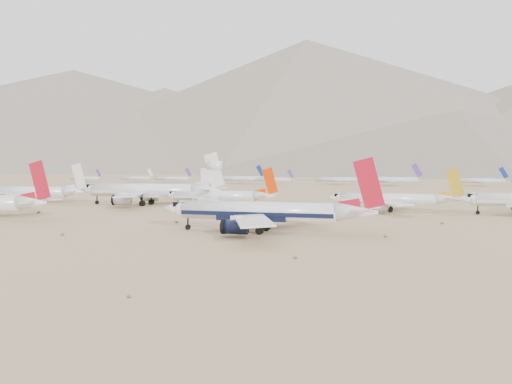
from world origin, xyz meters
TOP-DOWN VIEW (x-y plane):
  - ground at (0.00, 0.00)m, footprint 7000.00×7000.00m
  - main_airliner at (-2.12, 1.73)m, footprint 48.99×47.85m
  - row2_gold_tail at (24.97, 63.80)m, footprint 41.44×40.52m
  - row2_orange_tail at (-36.65, 63.71)m, footprint 41.64×40.74m
  - row2_white_trijet at (-65.25, 65.12)m, footprint 57.93×56.61m
  - row2_white_twin at (-115.55, 60.78)m, footprint 46.29×45.29m
  - distant_storage_row at (72.47, 301.48)m, footprint 618.31×61.38m
  - mountain_range at (70.18, 1648.01)m, footprint 7354.00×3024.00m
  - desert_scrub at (-2.53, -16.88)m, footprint 261.14×130.58m

SIDE VIEW (x-z plane):
  - ground at x=0.00m, z-range 0.00..0.00m
  - desert_scrub at x=-2.53m, z-range -0.04..0.64m
  - row2_gold_tail at x=24.97m, z-range -3.25..11.50m
  - row2_orange_tail at x=-36.65m, z-range -3.26..11.60m
  - distant_storage_row at x=72.47m, z-range -3.19..11.98m
  - row2_white_twin at x=-115.55m, z-range -3.61..12.92m
  - main_airliner at x=-2.12m, z-range -3.89..13.40m
  - row2_white_trijet at x=-65.25m, z-range -4.32..16.21m
  - mountain_range at x=70.18m, z-range -44.68..425.32m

